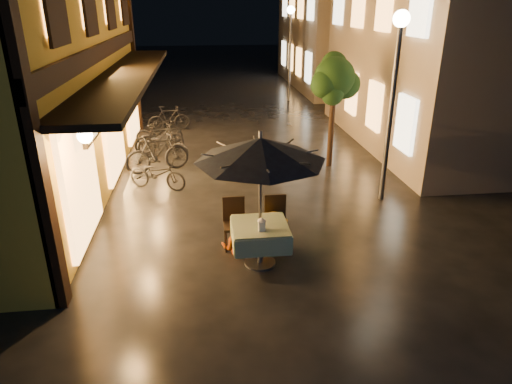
{
  "coord_description": "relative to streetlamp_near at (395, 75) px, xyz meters",
  "views": [
    {
      "loc": [
        -1.19,
        -7.61,
        4.36
      ],
      "look_at": [
        -0.26,
        0.03,
        1.15
      ],
      "focal_mm": 32.0,
      "sensor_mm": 36.0,
      "label": 1
    }
  ],
  "objects": [
    {
      "name": "person_orange",
      "position": [
        -3.6,
        -2.02,
        -2.21
      ],
      "size": [
        0.81,
        0.7,
        1.42
      ],
      "primitive_type": "imported",
      "rotation": [
        0.0,
        0.0,
        2.87
      ],
      "color": "#DC5207",
      "rests_on": "ground"
    },
    {
      "name": "cafe_chair_left",
      "position": [
        -3.66,
        -1.83,
        -2.38
      ],
      "size": [
        0.42,
        0.42,
        0.97
      ],
      "color": "black",
      "rests_on": "ground"
    },
    {
      "name": "cafe_chair_right",
      "position": [
        -2.86,
        -1.83,
        -2.38
      ],
      "size": [
        0.42,
        0.42,
        0.97
      ],
      "color": "black",
      "rests_on": "ground"
    },
    {
      "name": "bicycle_4",
      "position": [
        -5.6,
        5.32,
        -2.52
      ],
      "size": [
        1.58,
        0.73,
        0.8
      ],
      "primitive_type": "imported",
      "rotation": [
        0.0,
        0.0,
        1.7
      ],
      "color": "black",
      "rests_on": "ground"
    },
    {
      "name": "cafe_table",
      "position": [
        -3.26,
        -2.57,
        -2.33
      ],
      "size": [
        0.99,
        0.99,
        0.78
      ],
      "color": "#59595E",
      "rests_on": "ground"
    },
    {
      "name": "streetlamp_far",
      "position": [
        0.0,
        12.0,
        0.0
      ],
      "size": [
        0.36,
        0.36,
        4.23
      ],
      "color": "#59595E",
      "rests_on": "ground"
    },
    {
      "name": "bicycle_5",
      "position": [
        -5.38,
        6.99,
        -2.46
      ],
      "size": [
        1.58,
        0.7,
        0.92
      ],
      "primitive_type": "imported",
      "rotation": [
        0.0,
        0.0,
        1.75
      ],
      "color": "black",
      "rests_on": "ground"
    },
    {
      "name": "street_tree",
      "position": [
        -0.59,
        2.51,
        -0.5
      ],
      "size": [
        1.43,
        1.2,
        3.15
      ],
      "color": "black",
      "rests_on": "ground"
    },
    {
      "name": "east_building_near",
      "position": [
        4.49,
        4.5,
        0.49
      ],
      "size": [
        7.3,
        9.3,
        6.8
      ],
      "color": "gray",
      "rests_on": "ground"
    },
    {
      "name": "east_building_far",
      "position": [
        4.49,
        16.0,
        0.74
      ],
      "size": [
        7.3,
        10.3,
        7.3
      ],
      "color": "gray",
      "rests_on": "ground"
    },
    {
      "name": "streetlamp_near",
      "position": [
        0.0,
        0.0,
        0.0
      ],
      "size": [
        0.36,
        0.36,
        4.23
      ],
      "color": "#59595E",
      "rests_on": "ground"
    },
    {
      "name": "bicycle_1",
      "position": [
        -5.45,
        2.59,
        -2.38
      ],
      "size": [
        1.85,
        1.06,
        1.07
      ],
      "primitive_type": "imported",
      "rotation": [
        0.0,
        0.0,
        1.91
      ],
      "color": "black",
      "rests_on": "ground"
    },
    {
      "name": "patio_umbrella",
      "position": [
        -3.26,
        -2.57,
        -0.77
      ],
      "size": [
        2.2,
        2.2,
        2.46
      ],
      "color": "#59595E",
      "rests_on": "ground"
    },
    {
      "name": "person_yellow",
      "position": [
        -2.92,
        -1.99,
        -2.22
      ],
      "size": [
        0.9,
        0.52,
        1.4
      ],
      "primitive_type": "imported",
      "rotation": [
        0.0,
        0.0,
        3.14
      ],
      "color": "#F9AC00",
      "rests_on": "ground"
    },
    {
      "name": "ground",
      "position": [
        -3.0,
        -2.0,
        -2.92
      ],
      "size": [
        90.0,
        90.0,
        0.0
      ],
      "primitive_type": "plane",
      "color": "black",
      "rests_on": "ground"
    },
    {
      "name": "bicycle_0",
      "position": [
        -5.36,
        1.29,
        -2.52
      ],
      "size": [
        1.61,
        1.09,
        0.8
      ],
      "primitive_type": "imported",
      "rotation": [
        0.0,
        0.0,
        1.17
      ],
      "color": "black",
      "rests_on": "ground"
    },
    {
      "name": "bicycle_2",
      "position": [
        -5.38,
        3.71,
        -2.49
      ],
      "size": [
        1.74,
        1.12,
        0.86
      ],
      "primitive_type": "imported",
      "rotation": [
        0.0,
        0.0,
        1.2
      ],
      "color": "black",
      "rests_on": "ground"
    },
    {
      "name": "bicycle_3",
      "position": [
        -5.53,
        4.3,
        -2.46
      ],
      "size": [
        1.59,
        0.84,
        0.92
      ],
      "primitive_type": "imported",
      "rotation": [
        0.0,
        0.0,
        1.86
      ],
      "color": "black",
      "rests_on": "ground"
    },
    {
      "name": "table_lantern",
      "position": [
        -3.26,
        -2.78,
        -2.0
      ],
      "size": [
        0.16,
        0.16,
        0.25
      ],
      "color": "white",
      "rests_on": "cafe_table"
    }
  ]
}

